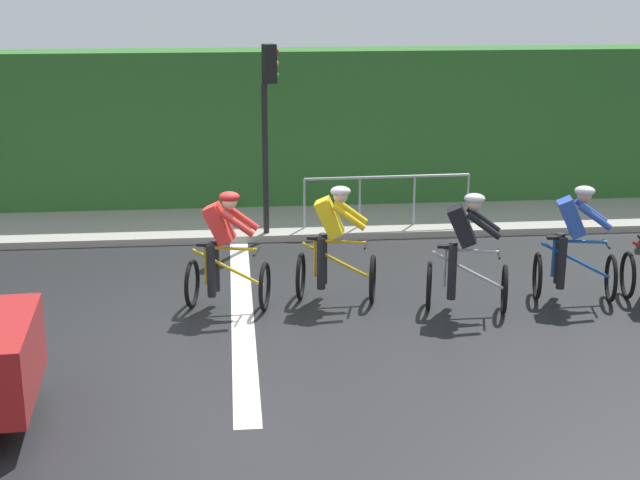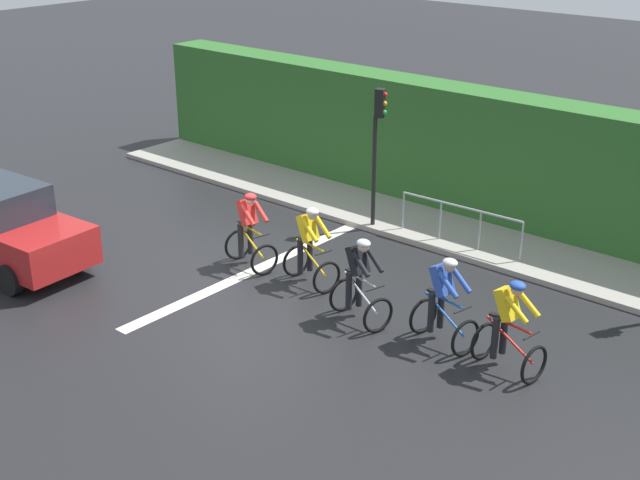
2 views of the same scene
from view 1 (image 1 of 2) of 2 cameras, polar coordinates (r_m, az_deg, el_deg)
ground_plane at (r=12.82m, az=-6.90°, el=-4.34°), size 80.00×80.00×0.00m
sidewalk_kerb at (r=17.28m, az=0.00°, el=1.44°), size 2.80×20.10×0.12m
stone_wall_low at (r=18.08m, az=-0.28°, el=3.03°), size 0.44×20.10×0.69m
hedge_wall at (r=18.14m, az=-0.37°, el=6.90°), size 1.10×20.10×3.06m
road_marking_stop_line at (r=12.81m, az=-4.84°, el=-4.27°), size 7.00×0.30×0.01m
cyclist_second at (r=13.36m, az=15.43°, el=-0.36°), size 0.88×1.20×1.66m
cyclist_mid at (r=12.61m, az=8.97°, el=-0.94°), size 0.92×1.21×1.66m
cyclist_fourth at (r=12.87m, az=0.86°, el=-0.39°), size 0.90×1.20×1.66m
cyclist_trailing at (r=12.62m, az=-5.93°, el=-0.81°), size 0.90×1.20×1.66m
traffic_light_near_crossing at (r=15.63m, az=-3.25°, el=7.92°), size 0.25×0.31×3.34m
pedestrian_railing_kerbside at (r=16.39m, az=4.18°, el=3.12°), size 0.14×3.00×1.03m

